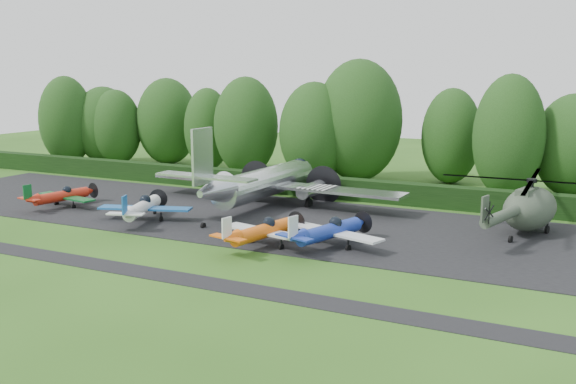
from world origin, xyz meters
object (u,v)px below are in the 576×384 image
at_px(light_plane_white, 143,207).
at_px(light_plane_blue, 330,231).
at_px(light_plane_red, 62,196).
at_px(transport_plane, 264,182).
at_px(helicopter, 530,205).
at_px(light_plane_orange, 263,231).

relative_size(light_plane_white, light_plane_blue, 1.01).
bearing_deg(light_plane_red, light_plane_blue, -13.48).
xyz_separation_m(transport_plane, helicopter, (22.55, 0.02, -0.00)).
bearing_deg(light_plane_orange, light_plane_blue, 12.85).
xyz_separation_m(light_plane_red, light_plane_blue, (26.73, -1.81, 0.13)).
xyz_separation_m(light_plane_red, light_plane_white, (10.13, -1.26, 0.14)).
xyz_separation_m(light_plane_red, light_plane_orange, (22.58, -3.76, 0.10)).
relative_size(transport_plane, light_plane_orange, 3.26).
distance_m(light_plane_red, light_plane_orange, 22.89).
bearing_deg(helicopter, light_plane_white, -175.48).
distance_m(light_plane_orange, helicopter, 20.14).
height_order(light_plane_white, light_plane_blue, light_plane_white).
bearing_deg(light_plane_orange, helicopter, 24.74).
distance_m(light_plane_red, light_plane_blue, 26.79).
xyz_separation_m(light_plane_blue, helicopter, (11.91, 10.15, 1.04)).
height_order(light_plane_orange, helicopter, helicopter).
height_order(transport_plane, light_plane_orange, transport_plane).
bearing_deg(light_plane_blue, light_plane_orange, -172.05).
bearing_deg(transport_plane, light_plane_red, -154.93).
xyz_separation_m(light_plane_red, helicopter, (38.64, 8.34, 1.17)).
relative_size(light_plane_red, light_plane_blue, 0.89).
distance_m(light_plane_orange, light_plane_blue, 4.58).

